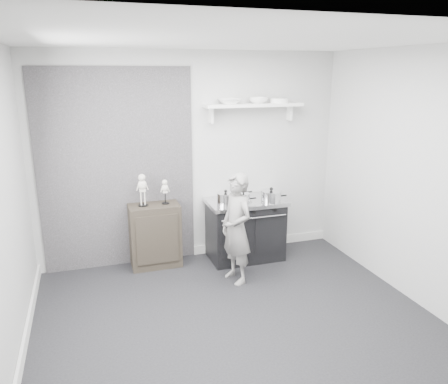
{
  "coord_description": "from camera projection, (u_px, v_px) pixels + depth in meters",
  "views": [
    {
      "loc": [
        -1.31,
        -3.65,
        2.45
      ],
      "look_at": [
        0.17,
        0.95,
        1.1
      ],
      "focal_mm": 35.0,
      "sensor_mm": 36.0,
      "label": 1
    }
  ],
  "objects": [
    {
      "name": "bowl_small",
      "position": [
        258.0,
        100.0,
        5.62
      ],
      "size": [
        0.24,
        0.24,
        0.08
      ],
      "primitive_type": "imported",
      "color": "white",
      "rests_on": "wall_shelf"
    },
    {
      "name": "bowl_large",
      "position": [
        229.0,
        101.0,
        5.5
      ],
      "size": [
        0.28,
        0.28,
        0.07
      ],
      "primitive_type": "imported",
      "color": "white",
      "rests_on": "wall_shelf"
    },
    {
      "name": "plate_stack",
      "position": [
        279.0,
        100.0,
        5.7
      ],
      "size": [
        0.25,
        0.25,
        0.06
      ],
      "primitive_type": "cylinder",
      "color": "white",
      "rests_on": "wall_shelf"
    },
    {
      "name": "skeleton_torso",
      "position": [
        165.0,
        190.0,
        5.48
      ],
      "size": [
        0.1,
        0.06,
        0.36
      ],
      "primitive_type": null,
      "color": "beige",
      "rests_on": "side_cabinet"
    },
    {
      "name": "pot_front_center",
      "position": [
        243.0,
        199.0,
        5.54
      ],
      "size": [
        0.26,
        0.17,
        0.17
      ],
      "color": "silver",
      "rests_on": "stove"
    },
    {
      "name": "pot_back_left",
      "position": [
        238.0,
        192.0,
        5.78
      ],
      "size": [
        0.32,
        0.24,
        0.2
      ],
      "color": "silver",
      "rests_on": "stove"
    },
    {
      "name": "stove",
      "position": [
        245.0,
        229.0,
        5.82
      ],
      "size": [
        1.01,
        0.63,
        0.81
      ],
      "color": "black",
      "rests_on": "ground"
    },
    {
      "name": "ground",
      "position": [
        237.0,
        323.0,
        4.39
      ],
      "size": [
        4.0,
        4.0,
        0.0
      ],
      "primitive_type": "plane",
      "color": "black",
      "rests_on": "ground"
    },
    {
      "name": "side_cabinet",
      "position": [
        155.0,
        235.0,
        5.59
      ],
      "size": [
        0.63,
        0.37,
        0.82
      ],
      "primitive_type": "cube",
      "color": "black",
      "rests_on": "ground"
    },
    {
      "name": "pot_front_right",
      "position": [
        271.0,
        196.0,
        5.62
      ],
      "size": [
        0.35,
        0.27,
        0.19
      ],
      "color": "silver",
      "rests_on": "stove"
    },
    {
      "name": "pot_front_left",
      "position": [
        226.0,
        199.0,
        5.5
      ],
      "size": [
        0.32,
        0.23,
        0.2
      ],
      "color": "silver",
      "rests_on": "stove"
    },
    {
      "name": "child",
      "position": [
        237.0,
        229.0,
        5.11
      ],
      "size": [
        0.43,
        0.55,
        1.33
      ],
      "primitive_type": "imported",
      "rotation": [
        0.0,
        0.0,
        -1.3
      ],
      "color": "gray",
      "rests_on": "ground"
    },
    {
      "name": "skeleton_full",
      "position": [
        142.0,
        188.0,
        5.38
      ],
      "size": [
        0.13,
        0.08,
        0.47
      ],
      "primitive_type": null,
      "color": "beige",
      "rests_on": "side_cabinet"
    },
    {
      "name": "room_shell",
      "position": [
        224.0,
        161.0,
        4.06
      ],
      "size": [
        4.02,
        3.62,
        2.71
      ],
      "color": "#B4B4B1",
      "rests_on": "ground"
    },
    {
      "name": "wall_shelf",
      "position": [
        253.0,
        106.0,
        5.62
      ],
      "size": [
        1.3,
        0.26,
        0.24
      ],
      "color": "white",
      "rests_on": "room_shell"
    }
  ]
}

